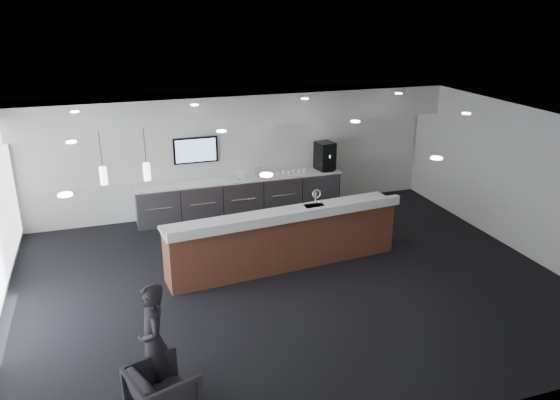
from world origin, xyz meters
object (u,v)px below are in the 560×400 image
object	(u,v)px
service_counter	(284,239)
lounge_guest	(154,341)
armchair	(163,393)
coffee_machine	(325,156)

from	to	relation	value
service_counter	lounge_guest	distance (m)	4.14
armchair	lounge_guest	bearing A→B (deg)	-14.73
lounge_guest	coffee_machine	bearing A→B (deg)	136.31
service_counter	lounge_guest	bearing A→B (deg)	-138.50
service_counter	armchair	distance (m)	4.48
armchair	service_counter	bearing A→B (deg)	-56.95
coffee_machine	armchair	bearing A→B (deg)	-135.91
service_counter	coffee_machine	bearing A→B (deg)	49.49
service_counter	lounge_guest	world-z (taller)	lounge_guest
coffee_machine	lounge_guest	distance (m)	7.75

